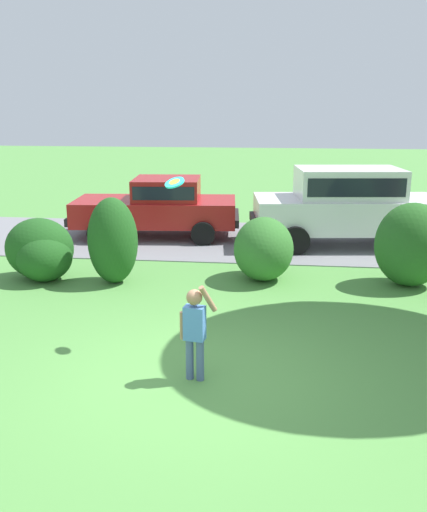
# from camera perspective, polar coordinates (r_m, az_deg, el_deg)

# --- Properties ---
(ground_plane) EXTENTS (80.00, 80.00, 0.00)m
(ground_plane) POSITION_cam_1_polar(r_m,az_deg,el_deg) (7.40, -1.72, -12.23)
(ground_plane) COLOR #518E42
(driveway_strip) EXTENTS (28.00, 4.40, 0.02)m
(driveway_strip) POSITION_cam_1_polar(r_m,az_deg,el_deg) (14.52, 2.58, 1.63)
(driveway_strip) COLOR slate
(driveway_strip) RESTS_ON ground
(shrub_near_tree) EXTENTS (1.39, 1.28, 1.23)m
(shrub_near_tree) POSITION_cam_1_polar(r_m,az_deg,el_deg) (11.68, -17.14, 0.43)
(shrub_near_tree) COLOR #1E511C
(shrub_near_tree) RESTS_ON ground
(shrub_centre_left) EXTENTS (0.97, 0.95, 1.70)m
(shrub_centre_left) POSITION_cam_1_polar(r_m,az_deg,el_deg) (11.04, -10.23, 1.54)
(shrub_centre_left) COLOR #1E511C
(shrub_centre_left) RESTS_ON ground
(shrub_centre) EXTENTS (1.19, 1.39, 1.27)m
(shrub_centre) POSITION_cam_1_polar(r_m,az_deg,el_deg) (11.16, 5.12, 0.73)
(shrub_centre) COLOR #33702B
(shrub_centre) RESTS_ON ground
(shrub_centre_right) EXTENTS (1.38, 1.22, 1.63)m
(shrub_centre_right) POSITION_cam_1_polar(r_m,az_deg,el_deg) (11.35, 19.52, 1.08)
(shrub_centre_right) COLOR #286023
(shrub_centre_right) RESTS_ON ground
(parked_sedan) EXTENTS (4.53, 2.36, 1.56)m
(parked_sedan) POSITION_cam_1_polar(r_m,az_deg,el_deg) (14.86, -5.57, 5.18)
(parked_sedan) COLOR maroon
(parked_sedan) RESTS_ON ground
(parked_suv) EXTENTS (4.87, 2.49, 1.92)m
(parked_suv) POSITION_cam_1_polar(r_m,az_deg,el_deg) (14.20, 13.49, 5.31)
(parked_suv) COLOR white
(parked_suv) RESTS_ON ground
(child_thrower) EXTENTS (0.47, 0.23, 1.29)m
(child_thrower) POSITION_cam_1_polar(r_m,az_deg,el_deg) (7.05, -1.92, -7.24)
(child_thrower) COLOR #4C608C
(child_thrower) RESTS_ON ground
(frisbee) EXTENTS (0.30, 0.27, 0.19)m
(frisbee) POSITION_cam_1_polar(r_m,az_deg,el_deg) (7.81, -3.99, 7.47)
(frisbee) COLOR #1EB7B2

